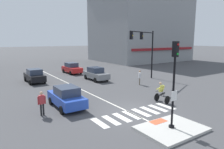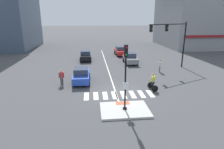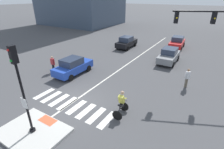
{
  "view_description": "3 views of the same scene",
  "coord_description": "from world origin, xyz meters",
  "px_view_note": "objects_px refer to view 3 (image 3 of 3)",
  "views": [
    {
      "loc": [
        -8.89,
        -10.84,
        5.1
      ],
      "look_at": [
        1.29,
        4.58,
        1.93
      ],
      "focal_mm": 32.65,
      "sensor_mm": 36.0,
      "label": 1
    },
    {
      "loc": [
        -2.37,
        -16.41,
        6.82
      ],
      "look_at": [
        -0.22,
        3.34,
        0.82
      ],
      "focal_mm": 30.46,
      "sensor_mm": 36.0,
      "label": 2
    },
    {
      "loc": [
        7.56,
        -7.43,
        7.01
      ],
      "look_at": [
        0.91,
        3.44,
        1.05
      ],
      "focal_mm": 27.21,
      "sensor_mm": 36.0,
      "label": 3
    }
  ],
  "objects_px": {
    "cyclist": "(121,103)",
    "pedestrian_waiting_far_side": "(187,77)",
    "car_black_westbound_distant": "(127,42)",
    "car_grey_eastbound_far": "(169,55)",
    "pedestrian_at_curb_left": "(53,63)",
    "car_blue_westbound_near": "(73,66)",
    "signal_pole": "(21,85)",
    "car_red_eastbound_distant": "(177,42)"
  },
  "relations": [
    {
      "from": "car_blue_westbound_near",
      "to": "pedestrian_waiting_far_side",
      "type": "relative_size",
      "value": 2.46
    },
    {
      "from": "car_blue_westbound_near",
      "to": "pedestrian_at_curb_left",
      "type": "distance_m",
      "value": 2.13
    },
    {
      "from": "signal_pole",
      "to": "pedestrian_waiting_far_side",
      "type": "bearing_deg",
      "value": 57.8
    },
    {
      "from": "pedestrian_waiting_far_side",
      "to": "car_black_westbound_distant",
      "type": "bearing_deg",
      "value": 140.26
    },
    {
      "from": "car_red_eastbound_distant",
      "to": "car_grey_eastbound_far",
      "type": "bearing_deg",
      "value": -85.37
    },
    {
      "from": "pedestrian_at_curb_left",
      "to": "car_grey_eastbound_far",
      "type": "bearing_deg",
      "value": 44.25
    },
    {
      "from": "car_black_westbound_distant",
      "to": "pedestrian_waiting_far_side",
      "type": "height_order",
      "value": "pedestrian_waiting_far_side"
    },
    {
      "from": "cyclist",
      "to": "car_grey_eastbound_far",
      "type": "bearing_deg",
      "value": 89.7
    },
    {
      "from": "car_red_eastbound_distant",
      "to": "pedestrian_at_curb_left",
      "type": "distance_m",
      "value": 17.62
    },
    {
      "from": "signal_pole",
      "to": "car_blue_westbound_near",
      "type": "height_order",
      "value": "signal_pole"
    },
    {
      "from": "cyclist",
      "to": "pedestrian_at_curb_left",
      "type": "xyz_separation_m",
      "value": [
        -8.99,
        2.38,
        0.11
      ]
    },
    {
      "from": "car_black_westbound_distant",
      "to": "pedestrian_waiting_far_side",
      "type": "relative_size",
      "value": 2.47
    },
    {
      "from": "pedestrian_waiting_far_side",
      "to": "signal_pole",
      "type": "bearing_deg",
      "value": -122.2
    },
    {
      "from": "car_black_westbound_distant",
      "to": "car_blue_westbound_near",
      "type": "xyz_separation_m",
      "value": [
        -0.18,
        -10.98,
        0.0
      ]
    },
    {
      "from": "car_grey_eastbound_far",
      "to": "pedestrian_at_curb_left",
      "type": "relative_size",
      "value": 2.46
    },
    {
      "from": "car_black_westbound_distant",
      "to": "car_red_eastbound_distant",
      "type": "height_order",
      "value": "same"
    },
    {
      "from": "cyclist",
      "to": "pedestrian_waiting_far_side",
      "type": "distance_m",
      "value": 6.66
    },
    {
      "from": "car_black_westbound_distant",
      "to": "car_red_eastbound_distant",
      "type": "bearing_deg",
      "value": 30.63
    },
    {
      "from": "pedestrian_at_curb_left",
      "to": "signal_pole",
      "type": "bearing_deg",
      "value": -48.95
    },
    {
      "from": "car_red_eastbound_distant",
      "to": "pedestrian_at_curb_left",
      "type": "height_order",
      "value": "pedestrian_at_curb_left"
    },
    {
      "from": "signal_pole",
      "to": "car_black_westbound_distant",
      "type": "xyz_separation_m",
      "value": [
        -3.38,
        18.07,
        -2.27
      ]
    },
    {
      "from": "car_blue_westbound_near",
      "to": "pedestrian_at_curb_left",
      "type": "bearing_deg",
      "value": -160.82
    },
    {
      "from": "signal_pole",
      "to": "car_grey_eastbound_far",
      "type": "distance_m",
      "value": 15.76
    },
    {
      "from": "signal_pole",
      "to": "pedestrian_at_curb_left",
      "type": "bearing_deg",
      "value": 131.05
    },
    {
      "from": "car_black_westbound_distant",
      "to": "pedestrian_at_curb_left",
      "type": "relative_size",
      "value": 2.47
    },
    {
      "from": "car_blue_westbound_near",
      "to": "pedestrian_waiting_far_side",
      "type": "height_order",
      "value": "pedestrian_waiting_far_side"
    },
    {
      "from": "car_blue_westbound_near",
      "to": "cyclist",
      "type": "bearing_deg",
      "value": -23.78
    },
    {
      "from": "car_red_eastbound_distant",
      "to": "pedestrian_waiting_far_side",
      "type": "bearing_deg",
      "value": -74.14
    },
    {
      "from": "car_black_westbound_distant",
      "to": "signal_pole",
      "type": "bearing_deg",
      "value": -79.4
    },
    {
      "from": "car_blue_westbound_near",
      "to": "cyclist",
      "type": "xyz_separation_m",
      "value": [
        6.98,
        -3.08,
        0.06
      ]
    },
    {
      "from": "car_black_westbound_distant",
      "to": "pedestrian_at_curb_left",
      "type": "xyz_separation_m",
      "value": [
        -2.18,
        -11.68,
        0.17
      ]
    },
    {
      "from": "signal_pole",
      "to": "car_black_westbound_distant",
      "type": "height_order",
      "value": "signal_pole"
    },
    {
      "from": "car_blue_westbound_near",
      "to": "car_red_eastbound_distant",
      "type": "height_order",
      "value": "same"
    },
    {
      "from": "signal_pole",
      "to": "car_red_eastbound_distant",
      "type": "xyz_separation_m",
      "value": [
        2.95,
        21.82,
        -2.27
      ]
    },
    {
      "from": "car_red_eastbound_distant",
      "to": "cyclist",
      "type": "height_order",
      "value": "cyclist"
    },
    {
      "from": "car_red_eastbound_distant",
      "to": "pedestrian_at_curb_left",
      "type": "bearing_deg",
      "value": -118.89
    },
    {
      "from": "cyclist",
      "to": "pedestrian_waiting_far_side",
      "type": "height_order",
      "value": "cyclist"
    },
    {
      "from": "signal_pole",
      "to": "cyclist",
      "type": "xyz_separation_m",
      "value": [
        3.43,
        4.01,
        -2.21
      ]
    },
    {
      "from": "pedestrian_at_curb_left",
      "to": "pedestrian_waiting_far_side",
      "type": "bearing_deg",
      "value": 17.0
    },
    {
      "from": "car_blue_westbound_near",
      "to": "pedestrian_at_curb_left",
      "type": "xyz_separation_m",
      "value": [
        -2.01,
        -0.7,
        0.17
      ]
    },
    {
      "from": "car_blue_westbound_near",
      "to": "cyclist",
      "type": "distance_m",
      "value": 7.63
    },
    {
      "from": "car_black_westbound_distant",
      "to": "car_blue_westbound_near",
      "type": "bearing_deg",
      "value": -90.92
    }
  ]
}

